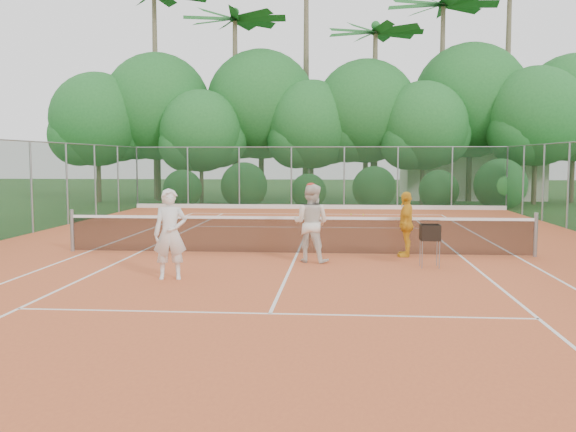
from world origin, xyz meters
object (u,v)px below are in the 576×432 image
at_px(player_yellow, 406,224).
at_px(player_white, 170,234).
at_px(player_center_grp, 311,223).
at_px(ball_hopper, 430,233).

bearing_deg(player_yellow, player_white, -45.11).
xyz_separation_m(player_white, player_center_grp, (2.73, 2.39, 0.01)).
bearing_deg(player_center_grp, player_yellow, 24.01).
bearing_deg(ball_hopper, player_center_grp, 175.04).
xyz_separation_m(player_center_grp, ball_hopper, (2.69, -0.52, -0.16)).
xyz_separation_m(player_white, ball_hopper, (5.42, 1.87, -0.15)).
height_order(player_white, player_yellow, player_white).
distance_m(player_yellow, ball_hopper, 1.60).
relative_size(player_white, player_yellow, 1.13).
relative_size(player_yellow, ball_hopper, 1.68).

